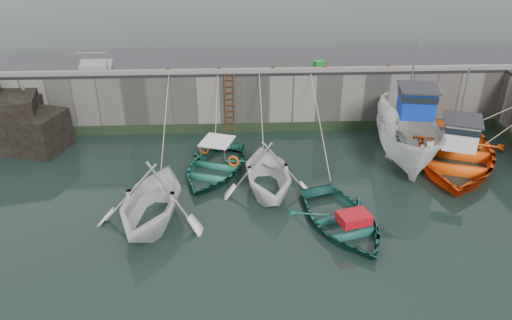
{
  "coord_description": "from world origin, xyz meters",
  "views": [
    {
      "loc": [
        -1.76,
        -13.72,
        10.92
      ],
      "look_at": [
        -0.91,
        4.56,
        1.2
      ],
      "focal_mm": 35.0,
      "sensor_mm": 36.0,
      "label": 1
    }
  ],
  "objects_px": {
    "boat_near_white": "(154,221)",
    "boat_far_orange": "(455,153)",
    "bollard_b": "(219,70)",
    "bollard_d": "(325,68)",
    "ladder": "(230,104)",
    "boat_far_white": "(408,135)",
    "boat_near_navy": "(341,226)",
    "bollard_c": "(273,69)",
    "boat_near_blacktrim": "(267,191)",
    "fish_crate": "(319,64)",
    "bollard_e": "(388,67)",
    "bollard_a": "(168,70)",
    "boat_near_blue": "(214,172)"
  },
  "relations": [
    {
      "from": "boat_near_blue",
      "to": "bollard_c",
      "type": "relative_size",
      "value": 17.37
    },
    {
      "from": "bollard_b",
      "to": "bollard_e",
      "type": "relative_size",
      "value": 1.0
    },
    {
      "from": "boat_near_white",
      "to": "bollard_d",
      "type": "height_order",
      "value": "bollard_d"
    },
    {
      "from": "boat_far_orange",
      "to": "bollard_e",
      "type": "xyz_separation_m",
      "value": [
        -2.28,
        4.13,
        2.81
      ]
    },
    {
      "from": "fish_crate",
      "to": "bollard_d",
      "type": "xyz_separation_m",
      "value": [
        0.17,
        -0.61,
        -0.03
      ]
    },
    {
      "from": "boat_near_white",
      "to": "bollard_d",
      "type": "distance_m",
      "value": 11.74
    },
    {
      "from": "boat_near_white",
      "to": "bollard_d",
      "type": "relative_size",
      "value": 18.01
    },
    {
      "from": "boat_near_white",
      "to": "bollard_b",
      "type": "xyz_separation_m",
      "value": [
        2.42,
        8.2,
        3.3
      ]
    },
    {
      "from": "boat_near_white",
      "to": "boat_far_orange",
      "type": "distance_m",
      "value": 13.82
    },
    {
      "from": "boat_near_navy",
      "to": "bollard_d",
      "type": "height_order",
      "value": "bollard_d"
    },
    {
      "from": "boat_near_navy",
      "to": "bollard_e",
      "type": "height_order",
      "value": "bollard_e"
    },
    {
      "from": "bollard_d",
      "to": "boat_near_white",
      "type": "bearing_deg",
      "value": -133.28
    },
    {
      "from": "boat_near_navy",
      "to": "boat_far_white",
      "type": "height_order",
      "value": "boat_far_white"
    },
    {
      "from": "bollard_c",
      "to": "boat_near_blacktrim",
      "type": "bearing_deg",
      "value": -96.1
    },
    {
      "from": "boat_near_blacktrim",
      "to": "boat_far_white",
      "type": "height_order",
      "value": "boat_far_white"
    },
    {
      "from": "fish_crate",
      "to": "ladder",
      "type": "bearing_deg",
      "value": 172.16
    },
    {
      "from": "boat_far_white",
      "to": "bollard_d",
      "type": "xyz_separation_m",
      "value": [
        -3.42,
        3.52,
        2.14
      ]
    },
    {
      "from": "boat_near_blue",
      "to": "boat_far_orange",
      "type": "xyz_separation_m",
      "value": [
        11.0,
        0.33,
        0.49
      ]
    },
    {
      "from": "boat_far_white",
      "to": "boat_near_navy",
      "type": "bearing_deg",
      "value": -118.18
    },
    {
      "from": "bollard_a",
      "to": "bollard_d",
      "type": "bearing_deg",
      "value": 0.0
    },
    {
      "from": "bollard_a",
      "to": "bollard_b",
      "type": "bearing_deg",
      "value": 0.0
    },
    {
      "from": "boat_near_blacktrim",
      "to": "bollard_c",
      "type": "relative_size",
      "value": 16.44
    },
    {
      "from": "bollard_a",
      "to": "boat_near_white",
      "type": "bearing_deg",
      "value": -89.45
    },
    {
      "from": "boat_far_orange",
      "to": "bollard_b",
      "type": "distance_m",
      "value": 11.88
    },
    {
      "from": "boat_near_blue",
      "to": "fish_crate",
      "type": "relative_size",
      "value": 8.87
    },
    {
      "from": "fish_crate",
      "to": "bollard_c",
      "type": "bearing_deg",
      "value": 174.71
    },
    {
      "from": "bollard_c",
      "to": "bollard_d",
      "type": "relative_size",
      "value": 1.0
    },
    {
      "from": "boat_near_blue",
      "to": "boat_far_white",
      "type": "height_order",
      "value": "boat_far_white"
    },
    {
      "from": "bollard_e",
      "to": "bollard_b",
      "type": "bearing_deg",
      "value": 180.0
    },
    {
      "from": "fish_crate",
      "to": "bollard_d",
      "type": "height_order",
      "value": "fish_crate"
    },
    {
      "from": "bollard_a",
      "to": "bollard_b",
      "type": "height_order",
      "value": "same"
    },
    {
      "from": "ladder",
      "to": "fish_crate",
      "type": "relative_size",
      "value": 5.83
    },
    {
      "from": "bollard_b",
      "to": "bollard_e",
      "type": "distance_m",
      "value": 8.5
    },
    {
      "from": "bollard_b",
      "to": "bollard_d",
      "type": "relative_size",
      "value": 1.0
    },
    {
      "from": "bollard_c",
      "to": "bollard_b",
      "type": "bearing_deg",
      "value": 180.0
    },
    {
      "from": "boat_near_navy",
      "to": "bollard_a",
      "type": "bearing_deg",
      "value": 113.12
    },
    {
      "from": "boat_far_orange",
      "to": "bollard_a",
      "type": "relative_size",
      "value": 31.04
    },
    {
      "from": "boat_near_white",
      "to": "bollard_c",
      "type": "relative_size",
      "value": 18.01
    },
    {
      "from": "boat_near_navy",
      "to": "boat_far_white",
      "type": "xyz_separation_m",
      "value": [
        4.07,
        5.31,
        1.16
      ]
    },
    {
      "from": "bollard_a",
      "to": "bollard_d",
      "type": "xyz_separation_m",
      "value": [
        7.8,
        0.0,
        0.0
      ]
    },
    {
      "from": "boat_near_white",
      "to": "boat_near_blue",
      "type": "height_order",
      "value": "boat_near_white"
    },
    {
      "from": "boat_near_blacktrim",
      "to": "boat_near_white",
      "type": "bearing_deg",
      "value": -160.07
    },
    {
      "from": "boat_near_navy",
      "to": "bollard_c",
      "type": "distance_m",
      "value": 9.62
    },
    {
      "from": "boat_near_white",
      "to": "boat_near_navy",
      "type": "relative_size",
      "value": 1.04
    },
    {
      "from": "bollard_d",
      "to": "bollard_e",
      "type": "height_order",
      "value": "same"
    },
    {
      "from": "boat_far_orange",
      "to": "bollard_c",
      "type": "relative_size",
      "value": 31.04
    },
    {
      "from": "boat_near_blue",
      "to": "bollard_e",
      "type": "height_order",
      "value": "bollard_e"
    },
    {
      "from": "boat_near_white",
      "to": "boat_near_blacktrim",
      "type": "height_order",
      "value": "boat_near_white"
    },
    {
      "from": "ladder",
      "to": "boat_near_navy",
      "type": "height_order",
      "value": "ladder"
    },
    {
      "from": "boat_near_white",
      "to": "ladder",
      "type": "bearing_deg",
      "value": 78.71
    }
  ]
}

